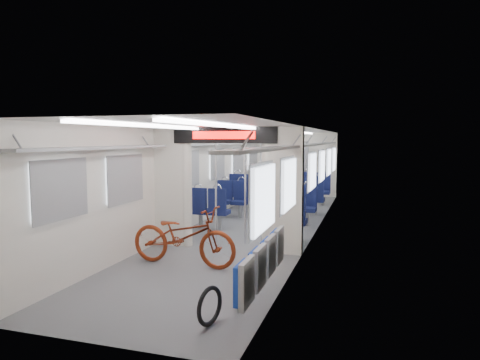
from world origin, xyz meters
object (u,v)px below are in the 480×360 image
Objects in this scene: bicycle at (183,236)px; bike_hoop_a at (210,308)px; bike_hoop_c at (258,266)px; seat_bay_far_left at (255,186)px; stanchion_near_left at (216,185)px; seat_bay_near_left at (221,201)px; stanchion_near_right at (245,186)px; seat_bay_far_right at (311,190)px; bike_hoop_b at (238,288)px; seat_bay_near_right at (292,209)px; stanchion_far_right at (281,174)px; stanchion_far_left at (261,174)px.

bike_hoop_a is (1.24, -2.03, -0.29)m from bicycle.
seat_bay_far_left is at bearing 105.33° from bike_hoop_c.
bicycle is 1.80m from stanchion_near_left.
seat_bay_near_left is 0.86× the size of stanchion_near_right.
bicycle is 6.51m from seat_bay_far_right.
bike_hoop_b is 0.20× the size of seat_bay_far_left.
seat_bay_far_right reaches higher than bicycle.
stanchion_far_right is (-0.65, 1.97, 0.62)m from seat_bay_near_right.
stanchion_near_left is (-1.40, 3.03, 0.94)m from bike_hoop_b.
seat_bay_near_right is 0.86× the size of stanchion_near_left.
bike_hoop_c is 5.46m from stanchion_far_left.
bike_hoop_b is 4.39m from seat_bay_near_right.
stanchion_far_right is at bearing 16.34° from stanchion_far_left.
seat_bay_far_left is 5.31m from stanchion_near_right.
bike_hoop_b is 0.93× the size of bike_hoop_c.
seat_bay_far_right is (0.02, 8.42, 0.36)m from bike_hoop_a.
seat_bay_near_right is 0.86× the size of seat_bay_far_left.
bike_hoop_c is (1.37, -0.39, -0.27)m from bicycle.
stanchion_far_left is at bearing 101.62° from bike_hoop_b.
stanchion_near_right is (-0.69, -1.34, 0.62)m from seat_bay_near_right.
stanchion_near_left is (-0.04, 1.67, 0.66)m from bicycle.
seat_bay_near_left is 1.93m from stanchion_far_right.
bike_hoop_a is 5.95m from seat_bay_near_left.
stanchion_near_left is at bearing 114.85° from bike_hoop_b.
stanchion_near_left reaches higher than bicycle.
bike_hoop_c is 3.43m from seat_bay_near_right.
stanchion_far_left is at bearing 98.65° from stanchion_near_right.
stanchion_near_right is 3.18m from stanchion_far_left.
bicycle is 1.45m from bike_hoop_c.
seat_bay_far_left is at bearing 96.30° from stanchion_near_left.
bicycle is 0.94× the size of seat_bay_near_right.
seat_bay_far_left is 1.92m from seat_bay_far_right.
stanchion_near_right reaches higher than bike_hoop_b.
bike_hoop_c is 5.51m from stanchion_far_right.
bike_hoop_c is 0.25× the size of seat_bay_near_left.
seat_bay_far_right is (-0.10, 7.74, 0.35)m from bike_hoop_b.
bicycle is 2.40m from bike_hoop_a.
seat_bay_far_left is 5.22m from stanchion_near_left.
seat_bay_far_left is 1.00× the size of stanchion_far_left.
bike_hoop_c is 7.50m from seat_bay_far_left.
stanchion_near_left is at bearing 5.47° from bicycle.
seat_bay_far_left is at bearing 90.00° from seat_bay_near_left.
seat_bay_near_left is 1.96m from seat_bay_near_right.
stanchion_far_left is at bearing 60.12° from seat_bay_near_left.
stanchion_near_right is 3.30m from stanchion_far_right.
stanchion_far_right is (-0.65, -1.40, 0.59)m from seat_bay_far_right.
stanchion_near_right is (-0.69, -4.70, 0.59)m from seat_bay_far_right.
bike_hoop_b is 0.20× the size of stanchion_far_right.
bike_hoop_c is 0.23× the size of seat_bay_far_right.
bike_hoop_a is at bearing -80.49° from stanchion_far_left.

